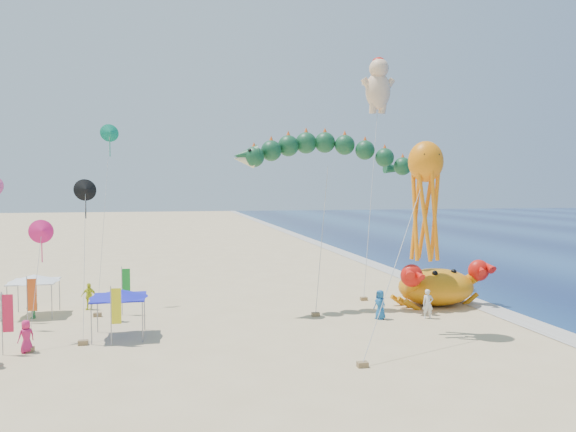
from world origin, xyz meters
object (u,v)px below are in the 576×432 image
at_px(dragon_kite, 325,158).
at_px(canopy_blue, 119,294).
at_px(canopy_white, 34,278).
at_px(octopus_kite, 425,192).
at_px(cherub_kite, 378,84).
at_px(crab_inflatable, 437,285).

bearing_deg(dragon_kite, canopy_blue, -161.63).
bearing_deg(dragon_kite, canopy_white, 173.33).
height_order(octopus_kite, canopy_white, octopus_kite).
xyz_separation_m(dragon_kite, canopy_white, (-19.06, 2.23, -7.92)).
height_order(dragon_kite, canopy_blue, dragon_kite).
bearing_deg(canopy_white, octopus_kite, -22.73).
bearing_deg(cherub_kite, octopus_kite, -100.97).
distance_m(dragon_kite, octopus_kite, 8.55).
bearing_deg(canopy_blue, dragon_kite, 18.37).
distance_m(crab_inflatable, cherub_kite, 17.39).
bearing_deg(cherub_kite, canopy_white, -168.47).
bearing_deg(octopus_kite, crab_inflatable, 58.07).
relative_size(dragon_kite, canopy_white, 3.97).
height_order(octopus_kite, canopy_blue, octopus_kite).
bearing_deg(canopy_white, crab_inflatable, -5.40).
bearing_deg(cherub_kite, canopy_blue, -149.15).
xyz_separation_m(crab_inflatable, cherub_kite, (-1.49, 7.82, 15.46)).
bearing_deg(canopy_blue, octopus_kite, -9.88).
bearing_deg(crab_inflatable, canopy_white, 174.60).
distance_m(cherub_kite, canopy_white, 29.95).
bearing_deg(canopy_white, dragon_kite, -6.67).
bearing_deg(octopus_kite, cherub_kite, 79.03).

